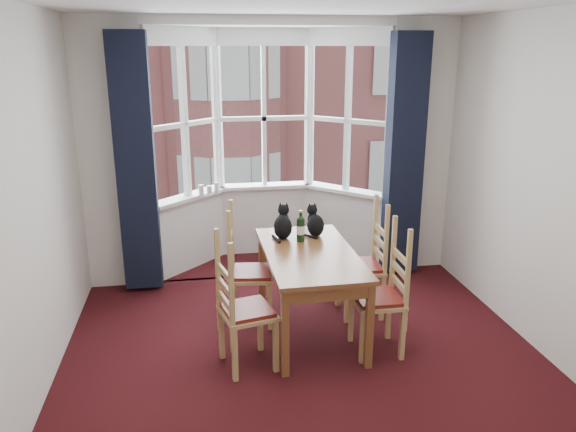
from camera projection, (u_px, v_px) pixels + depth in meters
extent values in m
plane|color=black|center=(314.00, 385.00, 4.31)|extent=(4.50, 4.50, 0.00)
plane|color=silver|center=(12.00, 225.00, 3.59)|extent=(0.00, 4.50, 4.50)
plane|color=silver|center=(468.00, 408.00, 1.78)|extent=(4.00, 0.00, 4.00)
cube|color=silver|center=(114.00, 158.00, 5.77)|extent=(0.70, 0.12, 2.80)
cube|color=silver|center=(418.00, 148.00, 6.28)|extent=(0.70, 0.12, 2.80)
cube|color=black|center=(136.00, 165.00, 5.65)|extent=(0.38, 0.22, 2.60)
cube|color=black|center=(404.00, 156.00, 6.09)|extent=(0.38, 0.22, 2.60)
cube|color=brown|center=(310.00, 254.00, 4.92)|extent=(0.80, 1.47, 0.04)
cube|color=brown|center=(285.00, 334.00, 4.34)|extent=(0.06, 0.06, 0.73)
cube|color=brown|center=(262.00, 268.00, 5.62)|extent=(0.06, 0.06, 0.73)
cube|color=brown|center=(369.00, 326.00, 4.46)|extent=(0.06, 0.06, 0.73)
cube|color=brown|center=(328.00, 264.00, 5.73)|extent=(0.06, 0.06, 0.73)
cube|color=tan|center=(248.00, 311.00, 4.46)|extent=(0.49, 0.50, 0.06)
cube|color=maroon|center=(247.00, 309.00, 4.45)|extent=(0.44, 0.45, 0.03)
cube|color=tan|center=(251.00, 273.00, 5.20)|extent=(0.45, 0.47, 0.06)
cube|color=maroon|center=(251.00, 272.00, 5.19)|extent=(0.40, 0.42, 0.03)
cube|color=tan|center=(377.00, 299.00, 4.68)|extent=(0.41, 0.43, 0.06)
cube|color=maroon|center=(377.00, 297.00, 4.68)|extent=(0.37, 0.38, 0.03)
cube|color=tan|center=(361.00, 267.00, 5.35)|extent=(0.41, 0.43, 0.06)
cube|color=maroon|center=(361.00, 265.00, 5.35)|extent=(0.37, 0.39, 0.03)
ellipsoid|color=black|center=(283.00, 227.00, 5.24)|extent=(0.22, 0.26, 0.23)
sphere|color=black|center=(284.00, 210.00, 5.28)|extent=(0.13, 0.13, 0.11)
cone|color=black|center=(280.00, 204.00, 5.26)|extent=(0.05, 0.05, 0.05)
cone|color=black|center=(287.00, 205.00, 5.26)|extent=(0.05, 0.05, 0.05)
ellipsoid|color=black|center=(316.00, 225.00, 5.32)|extent=(0.21, 0.25, 0.21)
sphere|color=black|center=(312.00, 210.00, 5.34)|extent=(0.12, 0.12, 0.10)
cone|color=black|center=(310.00, 205.00, 5.32)|extent=(0.04, 0.04, 0.04)
cone|color=black|center=(315.00, 204.00, 5.34)|extent=(0.04, 0.04, 0.04)
cylinder|color=black|center=(301.00, 230.00, 5.16)|extent=(0.07, 0.07, 0.21)
sphere|color=black|center=(301.00, 220.00, 5.13)|extent=(0.07, 0.07, 0.07)
cylinder|color=black|center=(301.00, 216.00, 5.11)|extent=(0.03, 0.03, 0.09)
cylinder|color=gold|center=(301.00, 211.00, 5.10)|extent=(0.03, 0.03, 0.02)
cylinder|color=silver|center=(301.00, 230.00, 5.15)|extent=(0.08, 0.08, 0.08)
cylinder|color=white|center=(201.00, 190.00, 6.37)|extent=(0.06, 0.06, 0.12)
cylinder|color=white|center=(209.00, 190.00, 6.42)|extent=(0.06, 0.06, 0.10)
cylinder|color=white|center=(216.00, 188.00, 6.45)|extent=(0.05, 0.05, 0.13)
plane|color=#333335|center=(210.00, 182.00, 36.50)|extent=(80.00, 80.00, 0.00)
cube|color=#A85A56|center=(220.00, 96.00, 17.47)|extent=(18.00, 6.00, 14.00)
cylinder|color=#A85A56|center=(225.00, 106.00, 14.64)|extent=(3.20, 3.20, 14.00)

